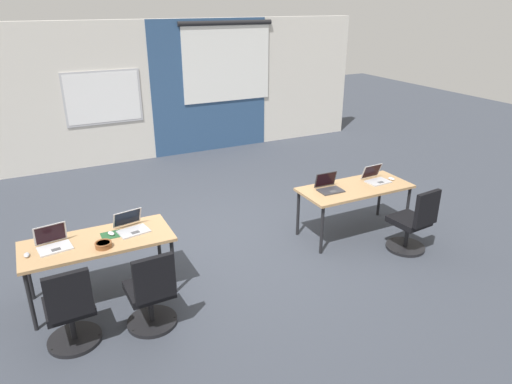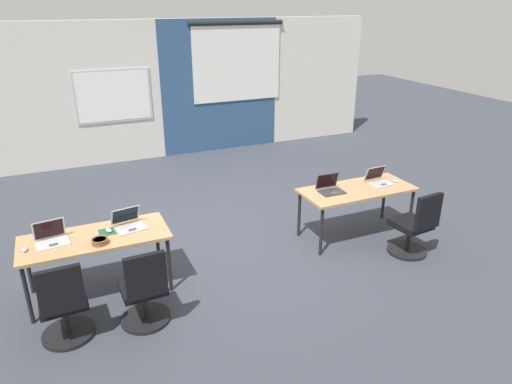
% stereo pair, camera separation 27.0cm
% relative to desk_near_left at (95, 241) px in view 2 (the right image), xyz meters
% --- Properties ---
extents(ground_plane, '(24.00, 24.00, 0.00)m').
position_rel_desk_near_left_xyz_m(ground_plane, '(1.75, 0.60, -0.66)').
color(ground_plane, '#383D47').
extents(back_wall_assembly, '(10.00, 0.27, 2.80)m').
position_rel_desk_near_left_xyz_m(back_wall_assembly, '(1.79, 4.80, 0.75)').
color(back_wall_assembly, silver).
rests_on(back_wall_assembly, ground).
extents(desk_near_left, '(1.60, 0.70, 0.72)m').
position_rel_desk_near_left_xyz_m(desk_near_left, '(0.00, 0.00, 0.00)').
color(desk_near_left, tan).
rests_on(desk_near_left, ground).
extents(desk_near_right, '(1.60, 0.70, 0.72)m').
position_rel_desk_near_left_xyz_m(desk_near_right, '(3.50, 0.00, 0.00)').
color(desk_near_right, tan).
rests_on(desk_near_right, ground).
extents(laptop_near_left_inner, '(0.38, 0.37, 0.22)m').
position_rel_desk_near_left_xyz_m(laptop_near_left_inner, '(0.39, 0.06, 0.11)').
color(laptop_near_left_inner, '#B7B7BC').
rests_on(laptop_near_left_inner, desk_near_left).
extents(mousepad_near_left_inner, '(0.22, 0.19, 0.00)m').
position_rel_desk_near_left_xyz_m(mousepad_near_left_inner, '(0.16, 0.05, 0.06)').
color(mousepad_near_left_inner, '#23512D').
rests_on(mousepad_near_left_inner, desk_near_left).
extents(mouse_near_left_inner, '(0.09, 0.11, 0.03)m').
position_rel_desk_near_left_xyz_m(mouse_near_left_inner, '(0.16, 0.05, 0.08)').
color(mouse_near_left_inner, silver).
rests_on(mouse_near_left_inner, mousepad_near_left_inner).
extents(chair_near_left_inner, '(0.52, 0.55, 0.92)m').
position_rel_desk_near_left_xyz_m(chair_near_left_inner, '(0.36, -0.80, -0.28)').
color(chair_near_left_inner, black).
rests_on(chair_near_left_inner, ground).
extents(laptop_near_right_end, '(0.35, 0.33, 0.23)m').
position_rel_desk_near_left_xyz_m(laptop_near_right_end, '(3.90, 0.04, 0.11)').
color(laptop_near_right_end, '#B7B7BC').
rests_on(laptop_near_right_end, desk_near_right).
extents(mouse_near_right_end, '(0.08, 0.11, 0.03)m').
position_rel_desk_near_left_xyz_m(mouse_near_right_end, '(4.14, -0.02, 0.08)').
color(mouse_near_right_end, silver).
rests_on(mouse_near_right_end, desk_near_right).
extents(chair_near_right_end, '(0.52, 0.56, 0.92)m').
position_rel_desk_near_left_xyz_m(chair_near_right_end, '(3.88, -0.78, -0.28)').
color(chair_near_right_end, black).
rests_on(chair_near_right_end, ground).
extents(laptop_near_right_inner, '(0.34, 0.29, 0.23)m').
position_rel_desk_near_left_xyz_m(laptop_near_right_inner, '(3.09, 0.07, 0.11)').
color(laptop_near_right_inner, '#333338').
rests_on(laptop_near_right_inner, desk_near_right).
extents(laptop_near_left_end, '(0.36, 0.31, 0.24)m').
position_rel_desk_near_left_xyz_m(laptop_near_left_end, '(-0.43, 0.04, 0.11)').
color(laptop_near_left_end, silver).
rests_on(laptop_near_left_end, desk_near_left).
extents(mouse_near_left_end, '(0.06, 0.10, 0.03)m').
position_rel_desk_near_left_xyz_m(mouse_near_left_end, '(-0.70, -0.04, 0.08)').
color(mouse_near_left_end, '#B2B2B7').
rests_on(mouse_near_left_end, desk_near_left).
extents(chair_near_left_end, '(0.52, 0.55, 0.92)m').
position_rel_desk_near_left_xyz_m(chair_near_left_end, '(-0.40, -0.73, -0.28)').
color(chair_near_left_end, black).
rests_on(chair_near_left_end, ground).
extents(snack_bowl, '(0.18, 0.18, 0.06)m').
position_rel_desk_near_left_xyz_m(snack_bowl, '(0.04, -0.20, 0.10)').
color(snack_bowl, brown).
rests_on(snack_bowl, desk_near_left).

